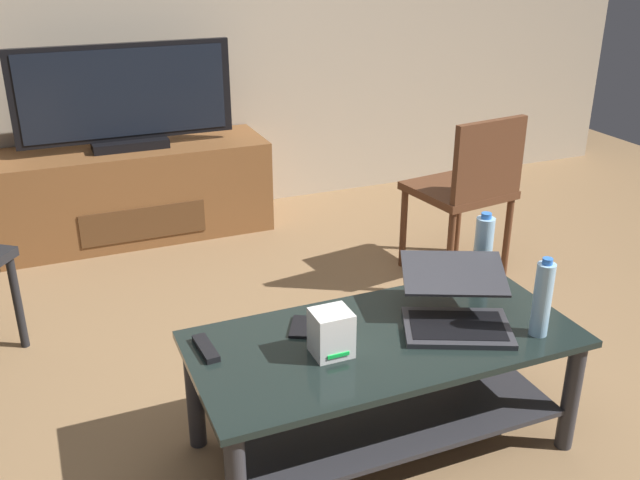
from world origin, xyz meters
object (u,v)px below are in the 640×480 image
at_px(cell_phone, 301,327).
at_px(tv_remote, 206,348).
at_px(water_bottle_near, 483,251).
at_px(laptop, 456,305).
at_px(coffee_table, 383,371).
at_px(router_box, 331,333).
at_px(television, 125,99).
at_px(water_bottle_far, 542,299).
at_px(media_cabinet, 135,191).
at_px(dining_chair, 469,186).

relative_size(cell_phone, tv_remote, 0.88).
height_order(water_bottle_near, tv_remote, water_bottle_near).
bearing_deg(laptop, coffee_table, 179.43).
bearing_deg(coffee_table, router_box, -172.58).
height_order(television, water_bottle_near, television).
bearing_deg(router_box, television, 96.54).
bearing_deg(router_box, laptop, 2.92).
distance_m(coffee_table, cell_phone, 0.32).
height_order(router_box, water_bottle_far, water_bottle_far).
xyz_separation_m(router_box, water_bottle_near, (0.71, 0.23, 0.06)).
relative_size(laptop, water_bottle_near, 1.76).
relative_size(coffee_table, tv_remote, 8.01).
bearing_deg(water_bottle_near, tv_remote, -176.76).
xyz_separation_m(media_cabinet, cell_phone, (0.23, -2.12, 0.18)).
relative_size(laptop, cell_phone, 3.62).
xyz_separation_m(router_box, tv_remote, (-0.36, 0.17, -0.06)).
relative_size(television, laptop, 2.36).
height_order(router_box, cell_phone, router_box).
bearing_deg(media_cabinet, dining_chair, -39.99).
height_order(media_cabinet, television, television).
bearing_deg(router_box, media_cabinet, 96.48).
xyz_separation_m(water_bottle_near, cell_phone, (-0.74, -0.04, -0.13)).
distance_m(dining_chair, cell_phone, 1.52).
bearing_deg(media_cabinet, laptop, -72.16).
bearing_deg(water_bottle_far, cell_phone, 154.76).
xyz_separation_m(dining_chair, laptop, (-0.74, -1.04, 0.00)).
bearing_deg(coffee_table, tv_remote, 166.26).
height_order(coffee_table, router_box, router_box).
xyz_separation_m(dining_chair, water_bottle_near, (-0.50, -0.84, 0.08)).
distance_m(television, laptop, 2.39).
distance_m(media_cabinet, dining_chair, 1.94).
relative_size(media_cabinet, water_bottle_far, 5.61).
bearing_deg(tv_remote, laptop, -13.31).
xyz_separation_m(television, laptop, (0.73, -2.25, -0.31)).
height_order(router_box, water_bottle_near, water_bottle_near).
distance_m(media_cabinet, water_bottle_far, 2.64).
xyz_separation_m(coffee_table, cell_phone, (-0.24, 0.15, 0.14)).
bearing_deg(television, coffee_table, -78.30).
bearing_deg(water_bottle_near, water_bottle_far, -94.76).
relative_size(laptop, router_box, 3.39).
bearing_deg(media_cabinet, tv_remote, -92.71).
xyz_separation_m(television, dining_chair, (1.47, -1.21, -0.32)).
xyz_separation_m(media_cabinet, water_bottle_near, (0.97, -2.07, 0.31)).
distance_m(water_bottle_far, cell_phone, 0.80).
xyz_separation_m(laptop, water_bottle_far, (0.21, -0.18, 0.07)).
height_order(laptop, cell_phone, laptop).
height_order(coffee_table, water_bottle_near, water_bottle_near).
bearing_deg(water_bottle_near, laptop, -140.01).
xyz_separation_m(media_cabinet, dining_chair, (1.47, -1.23, 0.23)).
relative_size(laptop, water_bottle_far, 1.84).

